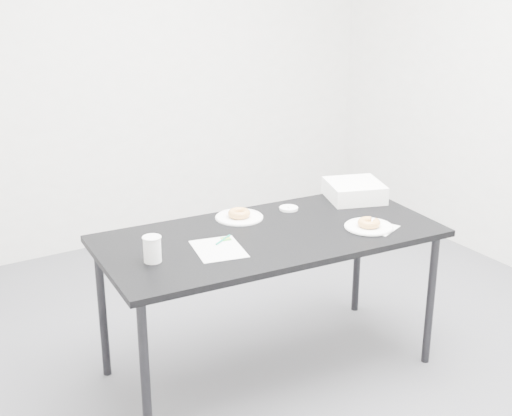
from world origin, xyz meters
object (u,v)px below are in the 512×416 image
pen (223,240)px  donut_near (369,223)px  table (269,244)px  plate_near (369,227)px  plate_far (239,217)px  bakery_box (354,191)px  coffee_cup (152,249)px  donut_far (239,213)px  scorecard (218,249)px

pen → donut_near: (0.70, -0.23, 0.02)m
table → plate_near: size_ratio=7.11×
donut_near → plate_far: donut_near is taller
table → bakery_box: 0.71m
coffee_cup → bakery_box: (1.31, 0.20, -0.01)m
donut_far → plate_near: bearing=-43.9°
plate_near → donut_far: donut_far is taller
plate_near → donut_near: bearing=0.0°
table → donut_far: (-0.02, 0.26, 0.08)m
bakery_box → donut_far: bearing=-166.8°
bakery_box → pen: bearing=-151.3°
table → scorecard: bearing=-167.6°
plate_near → donut_far: size_ratio=2.08×
plate_near → bakery_box: 0.45m
pen → plate_near: pen is taller
table → donut_near: size_ratio=15.13×
plate_near → scorecard: bearing=168.4°
donut_far → bakery_box: bakery_box is taller
table → plate_far: size_ratio=6.95×
plate_far → table: bearing=-85.4°
table → bakery_box: (0.68, 0.19, 0.11)m
donut_near → bakery_box: bakery_box is taller
donut_near → coffee_cup: (-1.09, 0.19, 0.03)m
scorecard → bakery_box: size_ratio=0.94×
donut_far → coffee_cup: coffee_cup is taller
plate_near → coffee_cup: bearing=170.2°
scorecard → plate_near: 0.79m
pen → plate_near: 0.74m
table → plate_near: plate_near is taller
donut_near → donut_far: bearing=136.1°
donut_near → bakery_box: 0.45m
donut_far → bakery_box: bearing=-6.1°
plate_near → pen: bearing=161.7°
donut_near → plate_far: 0.67m
coffee_cup → bakery_box: bearing=8.7°
bakery_box → donut_near: bearing=-100.2°
plate_far → bakery_box: 0.70m
pen → plate_far: bearing=14.5°
donut_far → scorecard: bearing=-133.6°
table → plate_far: plate_far is taller
pen → plate_near: (0.70, -0.23, -0.00)m
pen → donut_near: size_ratio=1.12×
plate_near → coffee_cup: coffee_cup is taller
coffee_cup → bakery_box: size_ratio=0.41×
pen → donut_far: size_ratio=1.09×
donut_near → table: bearing=156.3°
table → coffee_cup: size_ratio=14.38×
table → donut_near: donut_near is taller
scorecard → donut_far: (0.29, 0.30, 0.02)m
scorecard → pen: size_ratio=2.15×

